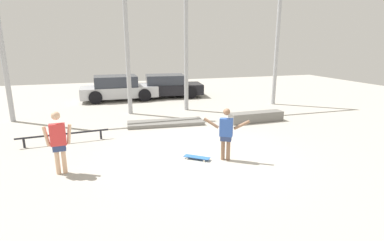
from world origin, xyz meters
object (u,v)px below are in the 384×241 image
(grind_rail, at_px, (64,135))
(skateboarder, at_px, (226,132))
(parked_car_silver, at_px, (118,88))
(manual_pad, at_px, (166,123))
(skateboard, at_px, (197,157))
(grind_box, at_px, (256,117))
(parked_car_black, at_px, (167,86))
(bystander, at_px, (58,140))

(grind_rail, bearing_deg, skateboarder, -32.82)
(skateboarder, height_order, parked_car_silver, skateboarder)
(grind_rail, distance_m, parked_car_silver, 7.68)
(skateboarder, bearing_deg, manual_pad, 131.48)
(skateboarder, bearing_deg, grind_rail, 177.73)
(manual_pad, height_order, parked_car_silver, parked_car_silver)
(skateboarder, distance_m, skateboard, 1.10)
(grind_box, distance_m, manual_pad, 3.74)
(parked_car_black, height_order, bystander, bystander)
(grind_box, relative_size, parked_car_black, 0.55)
(manual_pad, relative_size, parked_car_black, 0.71)
(skateboard, height_order, bystander, bystander)
(manual_pad, distance_m, parked_car_silver, 6.26)
(bystander, bearing_deg, grind_box, -160.92)
(grind_box, bearing_deg, parked_car_black, 107.82)
(grind_rail, bearing_deg, bystander, -86.09)
(parked_car_black, bearing_deg, skateboard, -92.15)
(skateboarder, height_order, skateboard, skateboarder)
(parked_car_black, bearing_deg, skateboarder, -87.83)
(skateboarder, relative_size, manual_pad, 0.49)
(parked_car_silver, bearing_deg, grind_box, -52.88)
(parked_car_silver, bearing_deg, skateboard, -81.64)
(manual_pad, bearing_deg, parked_car_silver, 103.09)
(bystander, bearing_deg, parked_car_silver, -106.18)
(skateboarder, height_order, manual_pad, skateboarder)
(grind_box, xyz_separation_m, manual_pad, (-3.68, 0.66, -0.14))
(parked_car_silver, distance_m, parked_car_black, 2.88)
(grind_box, bearing_deg, skateboarder, -129.66)
(skateboarder, distance_m, grind_rail, 5.31)
(grind_box, xyz_separation_m, grind_rail, (-7.32, -0.61, 0.07))
(grind_rail, relative_size, parked_car_silver, 0.67)
(manual_pad, height_order, parked_car_black, parked_car_black)
(parked_car_black, distance_m, bystander, 11.13)
(skateboarder, xyz_separation_m, grind_rail, (-4.44, 2.86, -0.54))
(grind_box, relative_size, parked_car_silver, 0.55)
(grind_box, bearing_deg, grind_rail, -175.25)
(skateboard, bearing_deg, skateboarder, 19.86)
(skateboarder, relative_size, parked_car_black, 0.35)
(grind_box, relative_size, bystander, 1.45)
(skateboard, height_order, parked_car_black, parked_car_black)
(manual_pad, distance_m, bystander, 5.18)
(skateboard, bearing_deg, bystander, -143.23)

